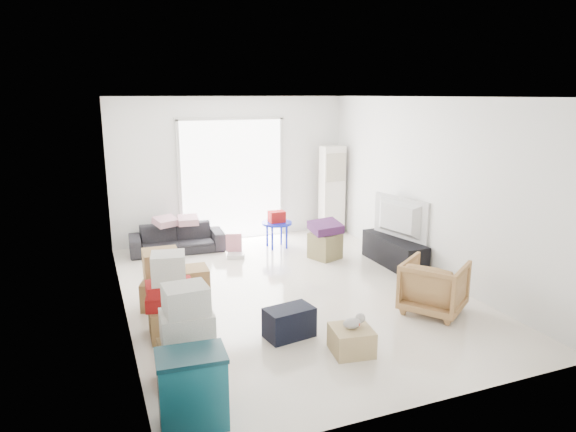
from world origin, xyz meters
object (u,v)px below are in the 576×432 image
(sofa, at_px, (177,234))
(wood_crate, at_px, (351,340))
(storage_bins, at_px, (192,389))
(kids_table, at_px, (277,221))
(tv_console, at_px, (394,252))
(television, at_px, (395,234))
(ottoman, at_px, (325,246))
(armchair, at_px, (434,284))
(ac_tower, at_px, (332,190))

(sofa, height_order, wood_crate, sofa)
(storage_bins, bearing_deg, kids_table, 61.76)
(tv_console, bearing_deg, television, 0.00)
(ottoman, distance_m, wood_crate, 3.30)
(storage_bins, bearing_deg, armchair, 19.40)
(television, relative_size, storage_bins, 1.76)
(tv_console, relative_size, armchair, 1.82)
(ac_tower, distance_m, armchair, 4.04)
(ac_tower, distance_m, sofa, 3.18)
(wood_crate, bearing_deg, television, 48.68)
(television, xyz_separation_m, kids_table, (-1.44, 1.64, -0.04))
(sofa, xyz_separation_m, wood_crate, (1.12, -4.39, -0.18))
(ac_tower, xyz_separation_m, armchair, (-0.51, -3.98, -0.50))
(kids_table, bearing_deg, sofa, 166.63)
(tv_console, bearing_deg, ac_tower, 91.30)
(kids_table, bearing_deg, armchair, -75.65)
(ac_tower, xyz_separation_m, ottoman, (-0.84, -1.46, -0.66))
(armchair, relative_size, storage_bins, 1.14)
(ottoman, bearing_deg, kids_table, 121.37)
(sofa, bearing_deg, kids_table, -10.03)
(storage_bins, distance_m, kids_table, 5.21)
(armchair, bearing_deg, sofa, -0.98)
(television, xyz_separation_m, wood_crate, (-2.06, -2.34, -0.39))
(sofa, distance_m, armchair, 4.63)
(kids_table, relative_size, wood_crate, 1.60)
(tv_console, xyz_separation_m, kids_table, (-1.44, 1.64, 0.26))
(television, bearing_deg, tv_console, -0.00)
(ac_tower, bearing_deg, storage_bins, -126.77)
(ottoman, bearing_deg, ac_tower, 60.07)
(sofa, relative_size, wood_crate, 3.84)
(tv_console, height_order, ottoman, tv_console)
(television, distance_m, wood_crate, 3.14)
(kids_table, bearing_deg, ac_tower, 22.10)
(sofa, distance_m, kids_table, 1.79)
(storage_bins, relative_size, ottoman, 1.50)
(armchair, bearing_deg, storage_bins, 74.12)
(sofa, distance_m, storage_bins, 5.05)
(wood_crate, bearing_deg, ottoman, 69.27)
(ac_tower, xyz_separation_m, tv_console, (0.05, -2.20, -0.65))
(armchair, distance_m, storage_bins, 3.54)
(tv_console, bearing_deg, wood_crate, -131.32)
(television, bearing_deg, ac_tower, -10.83)
(television, distance_m, ottoman, 1.20)
(tv_console, bearing_deg, ottoman, 140.05)
(storage_bins, distance_m, ottoman, 4.77)
(storage_bins, bearing_deg, television, 37.08)
(television, height_order, ottoman, television)
(ac_tower, distance_m, television, 2.23)
(ac_tower, distance_m, tv_console, 2.30)
(ac_tower, xyz_separation_m, kids_table, (-1.39, -0.56, -0.39))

